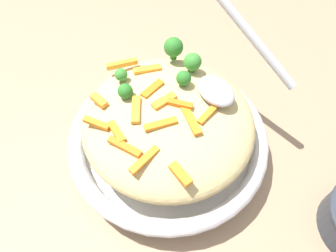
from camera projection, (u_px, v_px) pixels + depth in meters
name	position (u px, v px, depth m)	size (l,w,h in m)	color
ground_plane	(168.00, 150.00, 0.48)	(2.40, 2.40, 0.00)	#9E7F60
serving_bowl	(168.00, 141.00, 0.45)	(0.28, 0.28, 0.05)	silver
pasta_mound	(168.00, 121.00, 0.41)	(0.23, 0.23, 0.06)	#D1BA7A
carrot_piece_0	(136.00, 110.00, 0.38)	(0.04, 0.01, 0.01)	orange
carrot_piece_1	(191.00, 121.00, 0.38)	(0.04, 0.01, 0.01)	orange
carrot_piece_2	(99.00, 100.00, 0.40)	(0.02, 0.01, 0.01)	orange
carrot_piece_3	(181.00, 174.00, 0.34)	(0.03, 0.01, 0.01)	orange
carrot_piece_4	(144.00, 160.00, 0.35)	(0.04, 0.01, 0.01)	orange
carrot_piece_5	(117.00, 132.00, 0.37)	(0.03, 0.01, 0.01)	orange
carrot_piece_6	(180.00, 104.00, 0.39)	(0.03, 0.01, 0.01)	orange
carrot_piece_7	(207.00, 115.00, 0.38)	(0.03, 0.01, 0.01)	orange
carrot_piece_8	(147.00, 69.00, 0.43)	(0.04, 0.01, 0.01)	orange
carrot_piece_9	(162.00, 102.00, 0.39)	(0.03, 0.01, 0.01)	orange
carrot_piece_10	(161.00, 124.00, 0.37)	(0.04, 0.01, 0.01)	orange
carrot_piece_11	(151.00, 90.00, 0.40)	(0.04, 0.01, 0.01)	orange
carrot_piece_12	(125.00, 147.00, 0.36)	(0.04, 0.01, 0.01)	orange
carrot_piece_13	(122.00, 64.00, 0.44)	(0.04, 0.01, 0.01)	orange
carrot_piece_14	(96.00, 123.00, 0.38)	(0.03, 0.01, 0.01)	orange
broccoli_floret_0	(121.00, 75.00, 0.41)	(0.02, 0.02, 0.02)	#377928
broccoli_floret_1	(184.00, 78.00, 0.40)	(0.02, 0.02, 0.02)	#296820
broccoli_floret_2	(193.00, 62.00, 0.42)	(0.02, 0.02, 0.03)	#377928
broccoli_floret_3	(125.00, 91.00, 0.39)	(0.02, 0.02, 0.02)	#296820
broccoli_floret_4	(174.00, 47.00, 0.43)	(0.03, 0.03, 0.03)	#296820
serving_spoon	(230.00, 72.00, 0.39)	(0.15, 0.11, 0.09)	#B7B7BC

